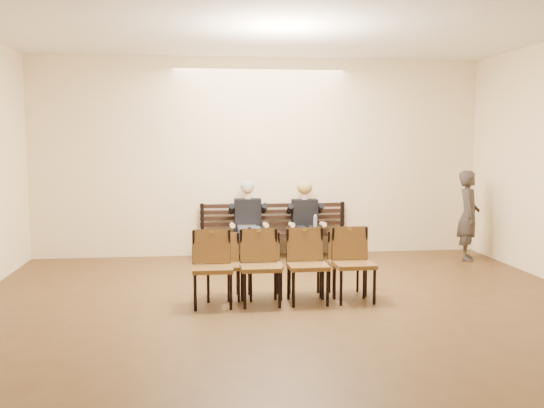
{
  "coord_description": "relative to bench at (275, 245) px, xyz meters",
  "views": [
    {
      "loc": [
        -1.08,
        -5.78,
        2.05
      ],
      "look_at": [
        0.1,
        4.05,
        1.01
      ],
      "focal_mm": 40.0,
      "sensor_mm": 36.0,
      "label": 1
    }
  ],
  "objects": [
    {
      "name": "water_bottle",
      "position": [
        0.65,
        -0.38,
        0.33
      ],
      "size": [
        0.07,
        0.07,
        0.22
      ],
      "primitive_type": "cylinder",
      "rotation": [
        0.0,
        0.0,
        0.06
      ],
      "color": "silver",
      "rests_on": "bench"
    },
    {
      "name": "room_walls",
      "position": [
        -0.22,
        -3.86,
        2.31
      ],
      "size": [
        8.02,
        10.01,
        3.51
      ],
      "color": "#F9E0B3",
      "rests_on": "ground"
    },
    {
      "name": "passerby",
      "position": [
        3.28,
        -0.6,
        0.66
      ],
      "size": [
        0.64,
        0.76,
        1.78
      ],
      "primitive_type": "imported",
      "rotation": [
        0.0,
        0.0,
        1.18
      ],
      "color": "#36302C",
      "rests_on": "ground"
    },
    {
      "name": "seated_woman",
      "position": [
        0.53,
        -0.12,
        0.41
      ],
      "size": [
        0.54,
        0.75,
        1.27
      ],
      "primitive_type": null,
      "color": "black",
      "rests_on": "ground"
    },
    {
      "name": "bench",
      "position": [
        0.0,
        0.0,
        0.0
      ],
      "size": [
        2.6,
        0.9,
        0.45
      ],
      "primitive_type": "cube",
      "color": "black",
      "rests_on": "ground"
    },
    {
      "name": "ground",
      "position": [
        -0.22,
        -4.65,
        -0.23
      ],
      "size": [
        10.0,
        10.0,
        0.0
      ],
      "primitive_type": "plane",
      "color": "brown",
      "rests_on": "ground"
    },
    {
      "name": "chair_row_front",
      "position": [
        -0.2,
        -2.71,
        0.2
      ],
      "size": [
        2.09,
        0.51,
        0.85
      ],
      "primitive_type": "cube",
      "rotation": [
        0.0,
        0.0,
        -0.02
      ],
      "color": "brown",
      "rests_on": "ground"
    },
    {
      "name": "chair_row_back",
      "position": [
        -0.26,
        -3.02,
        0.25
      ],
      "size": [
        2.3,
        0.55,
        0.94
      ],
      "primitive_type": "cube",
      "rotation": [
        0.0,
        0.0,
        0.01
      ],
      "color": "brown",
      "rests_on": "ground"
    },
    {
      "name": "laptop",
      "position": [
        -0.5,
        -0.24,
        0.34
      ],
      "size": [
        0.34,
        0.28,
        0.23
      ],
      "primitive_type": "cube",
      "rotation": [
        0.0,
        0.0,
        0.13
      ],
      "color": "silver",
      "rests_on": "bench"
    },
    {
      "name": "bag",
      "position": [
        -0.14,
        0.1,
        -0.07
      ],
      "size": [
        0.47,
        0.35,
        0.31
      ],
      "primitive_type": "cube",
      "rotation": [
        0.0,
        0.0,
        -0.15
      ],
      "color": "black",
      "rests_on": "ground"
    },
    {
      "name": "seated_man",
      "position": [
        -0.48,
        -0.12,
        0.45
      ],
      "size": [
        0.57,
        0.78,
        1.36
      ],
      "primitive_type": null,
      "color": "black",
      "rests_on": "ground"
    }
  ]
}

